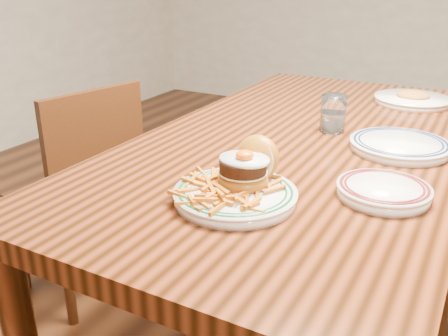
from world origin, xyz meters
The scene contains 7 objects.
table centered at (0.00, 0.00, 0.66)m, with size 0.85×1.60×0.75m.
chair_left centered at (-0.81, -0.08, 0.44)m, with size 0.46×0.46×0.83m.
main_plate centered at (0.01, -0.45, 0.78)m, with size 0.25×0.26×0.12m.
side_plate centered at (0.27, -0.30, 0.77)m, with size 0.19×0.20×0.03m.
rear_plate centered at (0.25, 0.01, 0.77)m, with size 0.25×0.25×0.03m.
water_glass centered at (0.04, 0.08, 0.80)m, with size 0.07×0.07×0.11m.
far_plate centered at (0.19, 0.52, 0.77)m, with size 0.26×0.26×0.05m.
Camera 1 is at (0.43, -1.28, 1.20)m, focal length 40.00 mm.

